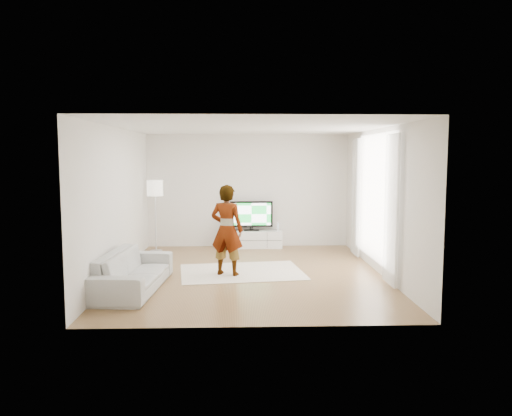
{
  "coord_description": "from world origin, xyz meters",
  "views": [
    {
      "loc": [
        -0.21,
        -9.44,
        2.27
      ],
      "look_at": [
        0.12,
        0.4,
        1.24
      ],
      "focal_mm": 35.0,
      "sensor_mm": 36.0,
      "label": 1
    }
  ],
  "objects_px": {
    "rug": "(242,272)",
    "sofa": "(133,271)",
    "media_console": "(251,239)",
    "player": "(227,230)",
    "floor_lamp": "(155,191)",
    "television": "(251,215)"
  },
  "relations": [
    {
      "from": "sofa",
      "to": "television",
      "type": "bearing_deg",
      "value": -24.09
    },
    {
      "from": "media_console",
      "to": "player",
      "type": "distance_m",
      "value": 2.98
    },
    {
      "from": "player",
      "to": "floor_lamp",
      "type": "xyz_separation_m",
      "value": [
        -1.75,
        2.46,
        0.56
      ]
    },
    {
      "from": "rug",
      "to": "sofa",
      "type": "relative_size",
      "value": 1.05
    },
    {
      "from": "rug",
      "to": "sofa",
      "type": "xyz_separation_m",
      "value": [
        -1.85,
        -1.22,
        0.32
      ]
    },
    {
      "from": "rug",
      "to": "television",
      "type": "bearing_deg",
      "value": 84.44
    },
    {
      "from": "media_console",
      "to": "sofa",
      "type": "height_order",
      "value": "sofa"
    },
    {
      "from": "player",
      "to": "sofa",
      "type": "distance_m",
      "value": 1.93
    },
    {
      "from": "rug",
      "to": "floor_lamp",
      "type": "bearing_deg",
      "value": 132.4
    },
    {
      "from": "television",
      "to": "rug",
      "type": "bearing_deg",
      "value": -95.56
    },
    {
      "from": "sofa",
      "to": "floor_lamp",
      "type": "bearing_deg",
      "value": 7.53
    },
    {
      "from": "player",
      "to": "sofa",
      "type": "bearing_deg",
      "value": 50.5
    },
    {
      "from": "floor_lamp",
      "to": "media_console",
      "type": "bearing_deg",
      "value": 9.74
    },
    {
      "from": "media_console",
      "to": "floor_lamp",
      "type": "distance_m",
      "value": 2.62
    },
    {
      "from": "television",
      "to": "sofa",
      "type": "height_order",
      "value": "television"
    },
    {
      "from": "rug",
      "to": "media_console",
      "type": "bearing_deg",
      "value": 84.38
    },
    {
      "from": "television",
      "to": "floor_lamp",
      "type": "distance_m",
      "value": 2.41
    },
    {
      "from": "media_console",
      "to": "sofa",
      "type": "bearing_deg",
      "value": -118.75
    },
    {
      "from": "television",
      "to": "player",
      "type": "distance_m",
      "value": 2.93
    },
    {
      "from": "rug",
      "to": "sofa",
      "type": "height_order",
      "value": "sofa"
    },
    {
      "from": "player",
      "to": "sofa",
      "type": "height_order",
      "value": "player"
    },
    {
      "from": "rug",
      "to": "floor_lamp",
      "type": "distance_m",
      "value": 3.33
    }
  ]
}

